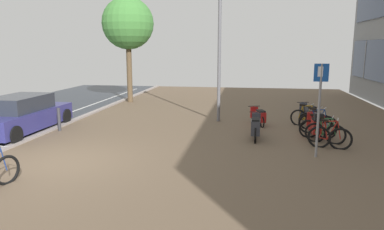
{
  "coord_description": "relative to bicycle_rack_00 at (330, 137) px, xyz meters",
  "views": [
    {
      "loc": [
        5.05,
        -8.7,
        3.11
      ],
      "look_at": [
        3.46,
        1.27,
        1.21
      ],
      "focal_mm": 33.16,
      "sensor_mm": 36.0,
      "label": 1
    }
  ],
  "objects": [
    {
      "name": "ground",
      "position": [
        -6.21,
        -2.69,
        -0.37
      ],
      "size": [
        21.0,
        40.0,
        0.13
      ],
      "color": "#2F343C"
    },
    {
      "name": "bicycle_rack_00",
      "position": [
        0.0,
        0.0,
        0.0
      ],
      "size": [
        1.32,
        0.49,
        0.99
      ],
      "color": "black",
      "rests_on": "ground"
    },
    {
      "name": "bicycle_rack_01",
      "position": [
        -0.01,
        0.65,
        -0.01
      ],
      "size": [
        1.28,
        0.53,
        0.95
      ],
      "color": "black",
      "rests_on": "ground"
    },
    {
      "name": "bicycle_rack_02",
      "position": [
        -0.13,
        1.3,
        -0.02
      ],
      "size": [
        1.27,
        0.48,
        0.92
      ],
      "color": "black",
      "rests_on": "ground"
    },
    {
      "name": "bicycle_rack_03",
      "position": [
        -0.01,
        1.95,
        0.01
      ],
      "size": [
        1.35,
        0.61,
        1.03
      ],
      "color": "black",
      "rests_on": "ground"
    },
    {
      "name": "bicycle_rack_04",
      "position": [
        -0.0,
        2.6,
        -0.01
      ],
      "size": [
        1.18,
        0.63,
        0.95
      ],
      "color": "black",
      "rests_on": "ground"
    },
    {
      "name": "bicycle_rack_05",
      "position": [
        -0.22,
        3.25,
        -0.01
      ],
      "size": [
        1.24,
        0.59,
        0.95
      ],
      "color": "black",
      "rests_on": "ground"
    },
    {
      "name": "scooter_near",
      "position": [
        -2.12,
        3.13,
        0.01
      ],
      "size": [
        0.74,
        1.6,
        0.72
      ],
      "color": "black",
      "rests_on": "ground"
    },
    {
      "name": "scooter_mid",
      "position": [
        -2.29,
        0.8,
        0.07
      ],
      "size": [
        0.52,
        1.91,
        0.85
      ],
      "color": "black",
      "rests_on": "ground"
    },
    {
      "name": "scooter_far",
      "position": [
        -0.22,
        1.29,
        0.1
      ],
      "size": [
        0.52,
        1.86,
        1.0
      ],
      "color": "black",
      "rests_on": "ground"
    },
    {
      "name": "scooter_extra",
      "position": [
        -0.03,
        3.84,
        0.07
      ],
      "size": [
        0.66,
        1.76,
        0.82
      ],
      "color": "black",
      "rests_on": "ground"
    },
    {
      "name": "parked_car_near",
      "position": [
        -10.95,
        0.49,
        0.31
      ],
      "size": [
        1.88,
        4.35,
        1.38
      ],
      "color": "navy",
      "rests_on": "ground"
    },
    {
      "name": "parking_sign",
      "position": [
        -0.58,
        -1.02,
        1.31
      ],
      "size": [
        0.4,
        0.07,
        2.7
      ],
      "color": "gray",
      "rests_on": "ground"
    },
    {
      "name": "lamp_post",
      "position": [
        -3.83,
        3.71,
        3.25
      ],
      "size": [
        0.2,
        0.52,
        6.55
      ],
      "color": "slate",
      "rests_on": "ground"
    },
    {
      "name": "street_tree",
      "position": [
        -9.45,
        8.5,
        4.13
      ],
      "size": [
        2.93,
        2.93,
        5.98
      ],
      "color": "brown",
      "rests_on": "ground"
    },
    {
      "name": "bollard_far",
      "position": [
        -9.68,
        0.9,
        0.09
      ],
      "size": [
        0.12,
        0.12,
        0.88
      ],
      "color": "#38383D",
      "rests_on": "ground"
    }
  ]
}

